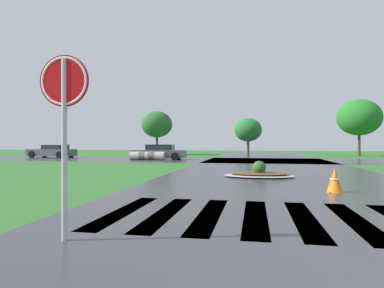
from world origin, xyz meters
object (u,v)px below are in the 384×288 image
stop_sign (64,102)px  median_island (259,174)px  traffic_cone (335,181)px  car_dark_suv (52,151)px  drainage_pipe_stack (147,156)px  car_white_sedan (160,152)px

stop_sign → median_island: (2.92, 9.83, -1.89)m
median_island → traffic_cone: (2.10, -4.05, 0.21)m
stop_sign → traffic_cone: stop_sign is taller
median_island → traffic_cone: bearing=-62.6°
car_dark_suv → drainage_pipe_stack: bearing=168.3°
stop_sign → car_dark_suv: size_ratio=0.58×
median_island → car_white_sedan: car_white_sedan is taller
stop_sign → median_island: stop_sign is taller
car_dark_suv → traffic_cone: size_ratio=6.64×
drainage_pipe_stack → stop_sign: bearing=-74.7°
stop_sign → car_dark_suv: stop_sign is taller
car_white_sedan → drainage_pipe_stack: car_white_sedan is taller
stop_sign → drainage_pipe_stack: (-6.08, 22.20, -1.68)m
car_white_sedan → traffic_cone: 20.24m
median_island → traffic_cone: size_ratio=4.15×
car_dark_suv → car_white_sedan: bearing=174.0°
car_dark_suv → drainage_pipe_stack: car_dark_suv is taller
drainage_pipe_stack → median_island: bearing=-53.9°
drainage_pipe_stack → car_dark_suv: bearing=164.5°
median_island → traffic_cone: 4.56m
car_white_sedan → traffic_cone: (10.34, -17.40, -0.27)m
median_island → car_dark_suv: 25.04m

